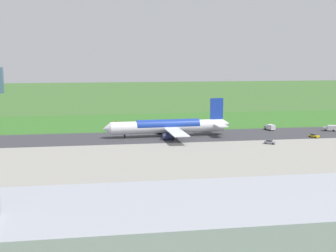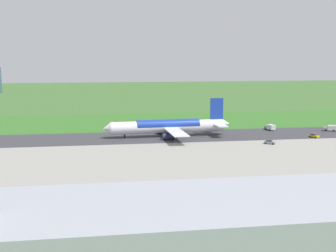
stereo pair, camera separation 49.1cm
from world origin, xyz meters
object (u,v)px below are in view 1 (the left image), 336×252
Objects in this scene: service_car_followme at (314,136)px; service_car_ops at (270,142)px; traffic_cone_orange at (108,125)px; service_truck_fuel at (270,127)px; airliner_main at (169,126)px; service_truck_baggage at (330,128)px; terminal_building at (315,222)px; no_stopping_sign at (116,123)px.

service_car_followme is 25.50m from service_car_ops.
service_car_followme is 96.39m from traffic_cone_orange.
service_car_ops is 8.13× the size of traffic_cone_orange.
service_car_followme is 0.74× the size of service_truck_fuel.
traffic_cone_orange is at bearing -20.63° from service_truck_fuel.
service_truck_fuel is 11.23× the size of traffic_cone_orange.
service_truck_fuel is 77.61m from traffic_cone_orange.
airliner_main is 48.93m from service_truck_fuel.
airliner_main reaches higher than service_car_followme.
service_car_ops is at bearing 32.49° from service_truck_baggage.
airliner_main is at bearing 1.78° from service_truck_baggage.
airliner_main is 60.31m from service_car_followme.
service_car_ops is (12.41, 30.88, -0.56)m from service_truck_fuel.
airliner_main is 74.13m from service_truck_baggage.
terminal_building is 135.25m from service_truck_baggage.
terminal_building is 97.31m from service_car_ops.
service_car_followme is 91.00m from no_stopping_sign.
service_truck_fuel is 72.57m from no_stopping_sign.
traffic_cone_orange is at bearing -55.74° from airliner_main.
traffic_cone_orange is at bearing -18.91° from service_truck_baggage.
no_stopping_sign is (79.69, -43.93, 0.67)m from service_car_followme.
traffic_cone_orange is (3.89, -4.09, -1.24)m from no_stopping_sign.
airliner_main is 98.37× the size of traffic_cone_orange.
terminal_building is 34.27× the size of service_car_ops.
airliner_main is 8.76× the size of service_truck_fuel.
service_truck_fuel is 33.29m from service_car_ops.
service_car_followme and service_car_ops have the same top height.
service_car_ops is at bearing 23.60° from service_car_followme.
service_truck_baggage is at bearing -178.22° from airliner_main.
service_car_followme is at bearing 117.91° from service_truck_fuel.
airliner_main is at bearing 124.26° from traffic_cone_orange.
service_car_ops is (38.39, 24.45, -0.56)m from service_truck_baggage.
service_truck_baggage reaches higher than no_stopping_sign.
service_car_ops is 78.13m from no_stopping_sign.
airliner_main is 21.26× the size of no_stopping_sign.
service_truck_fuel is (-48.06, -8.73, -2.95)m from airliner_main.
no_stopping_sign is at bearing 133.60° from traffic_cone_orange.
terminal_building reaches higher than service_truck_baggage.
service_truck_baggage reaches higher than traffic_cone_orange.
service_truck_baggage is at bearing -119.83° from terminal_building.
terminal_building is at bearing 71.55° from service_truck_fuel.
terminal_building is 149.56m from no_stopping_sign.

